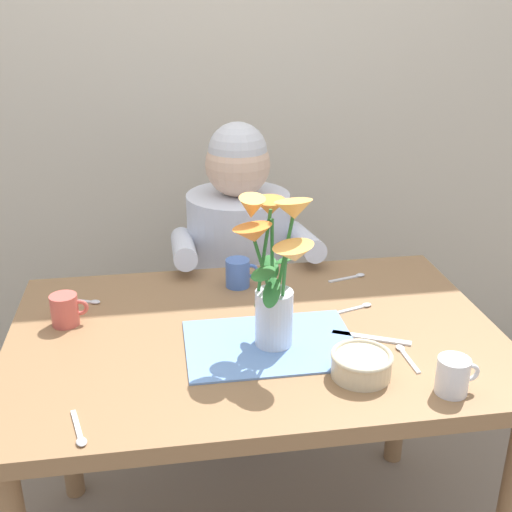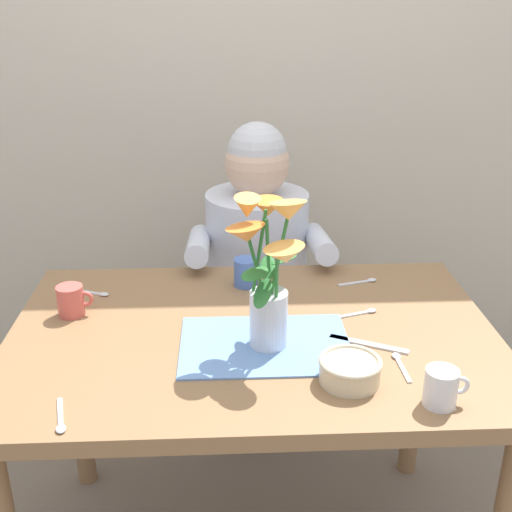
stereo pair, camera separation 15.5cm
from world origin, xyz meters
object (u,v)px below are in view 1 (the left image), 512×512
Objects in this scene: ceramic_mug at (238,273)px; coffee_cup at (65,310)px; seated_person at (239,288)px; dinner_knife at (371,338)px; flower_vase at (274,270)px; tea_cup at (453,376)px; ceramic_bowl at (361,364)px.

coffee_cup is at bearing -161.14° from ceramic_mug.
seated_person is 0.75m from dinner_knife.
seated_person is 12.20× the size of coffee_cup.
flower_vase reaches higher than tea_cup.
flower_vase is 0.37m from ceramic_mug.
dinner_knife is at bearing 63.63° from ceramic_bowl.
coffee_cup is (-0.50, -0.51, 0.22)m from seated_person.
seated_person is 12.20× the size of tea_cup.
tea_cup is at bearing -66.25° from seated_person.
ceramic_mug is (-0.28, 0.35, 0.04)m from dinner_knife.
ceramic_bowl is at bearing 152.22° from tea_cup.
tea_cup is (0.17, -0.09, 0.01)m from ceramic_bowl.
tea_cup is 1.00× the size of ceramic_mug.
coffee_cup is at bearing -130.27° from seated_person.
tea_cup reaches higher than dinner_knife.
ceramic_mug reaches higher than ceramic_bowl.
tea_cup is at bearing -36.26° from flower_vase.
coffee_cup is (-0.73, 0.19, 0.04)m from dinner_knife.
dinner_knife is 2.04× the size of tea_cup.
flower_vase reaches higher than dinner_knife.
seated_person is at bearing 100.48° from ceramic_bowl.
flower_vase is 3.91× the size of ceramic_mug.
dinner_knife is (0.07, 0.15, -0.03)m from ceramic_bowl.
flower_vase is (-0.01, -0.69, 0.37)m from seated_person.
ceramic_bowl is at bearing -90.48° from dinner_knife.
coffee_cup is at bearing 152.67° from tea_cup.
seated_person is 0.75m from coffee_cup.
ceramic_bowl is 0.53m from ceramic_mug.
ceramic_bowl is at bearing -27.22° from coffee_cup.
seated_person is at bearing 109.19° from tea_cup.
ceramic_bowl is 0.74m from coffee_cup.
coffee_cup reaches higher than dinner_knife.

